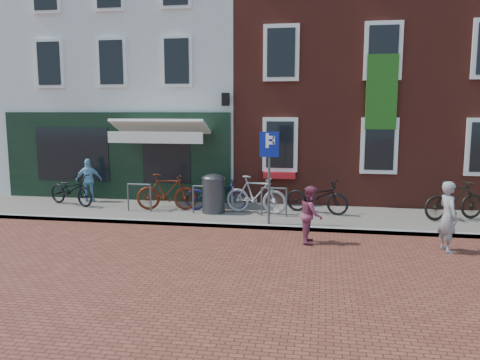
% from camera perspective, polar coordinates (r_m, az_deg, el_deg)
% --- Properties ---
extents(ground, '(80.00, 80.00, 0.00)m').
position_cam_1_polar(ground, '(12.62, 1.18, -5.82)').
color(ground, brown).
extents(sidewalk, '(24.00, 3.00, 0.10)m').
position_cam_1_polar(sidewalk, '(13.96, 6.19, -4.28)').
color(sidewalk, slate).
rests_on(sidewalk, ground).
extents(building_stucco, '(8.00, 8.00, 9.00)m').
position_cam_1_polar(building_stucco, '(20.33, -10.05, 12.20)').
color(building_stucco, silver).
rests_on(building_stucco, ground).
extents(building_brick_mid, '(6.00, 8.00, 10.00)m').
position_cam_1_polar(building_brick_mid, '(19.19, 10.61, 13.93)').
color(building_brick_mid, maroon).
rests_on(building_brick_mid, ground).
extents(litter_bin, '(0.66, 0.66, 1.22)m').
position_cam_1_polar(litter_bin, '(14.04, -3.17, -1.35)').
color(litter_bin, '#3D3C3F').
rests_on(litter_bin, sidewalk).
extents(parking_sign, '(0.50, 0.08, 2.43)m').
position_cam_1_polar(parking_sign, '(12.48, 3.47, 2.19)').
color(parking_sign, '#4C4C4F').
rests_on(parking_sign, sidewalk).
extents(woman, '(0.51, 0.65, 1.56)m').
position_cam_1_polar(woman, '(11.44, 23.41, -4.00)').
color(woman, gray).
rests_on(woman, ground).
extents(boy, '(0.51, 0.65, 1.34)m').
position_cam_1_polar(boy, '(11.35, 8.44, -4.05)').
color(boy, '#87354E').
rests_on(boy, ground).
extents(cafe_person, '(0.89, 0.60, 1.41)m').
position_cam_1_polar(cafe_person, '(16.46, -17.47, -0.02)').
color(cafe_person, '#88BBDE').
rests_on(cafe_person, sidewalk).
extents(bicycle_0, '(1.98, 1.28, 0.98)m').
position_cam_1_polar(bicycle_0, '(16.06, -19.36, -1.07)').
color(bicycle_0, black).
rests_on(bicycle_0, sidewalk).
extents(bicycle_1, '(1.88, 0.79, 1.09)m').
position_cam_1_polar(bicycle_1, '(14.56, -8.67, -1.41)').
color(bicycle_1, '#541A0C').
rests_on(bicycle_1, sidewalk).
extents(bicycle_2, '(1.89, 0.71, 0.98)m').
position_cam_1_polar(bicycle_2, '(14.35, -2.83, -1.68)').
color(bicycle_2, navy).
rests_on(bicycle_2, sidewalk).
extents(bicycle_3, '(1.87, 0.74, 1.09)m').
position_cam_1_polar(bicycle_3, '(13.95, 1.90, -1.74)').
color(bicycle_3, gray).
rests_on(bicycle_3, sidewalk).
extents(bicycle_4, '(1.98, 1.20, 0.98)m').
position_cam_1_polar(bicycle_4, '(14.14, 9.10, -1.93)').
color(bicycle_4, black).
rests_on(bicycle_4, sidewalk).
extents(bicycle_5, '(1.88, 1.17, 1.09)m').
position_cam_1_polar(bicycle_5, '(14.35, 24.06, -2.19)').
color(bicycle_5, black).
rests_on(bicycle_5, sidewalk).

